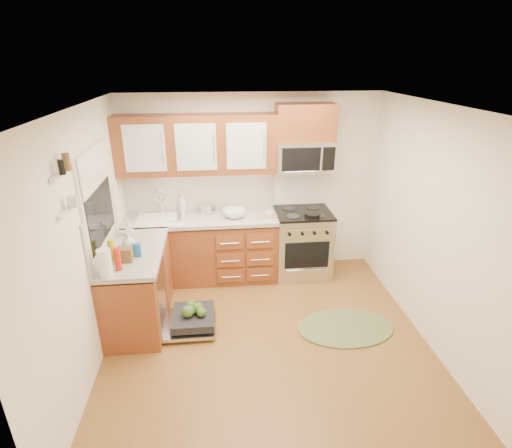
{
  "coord_description": "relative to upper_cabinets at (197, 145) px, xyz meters",
  "views": [
    {
      "loc": [
        -0.49,
        -3.57,
        2.91
      ],
      "look_at": [
        -0.03,
        0.85,
        1.04
      ],
      "focal_mm": 28.0,
      "sensor_mm": 36.0,
      "label": 1
    }
  ],
  "objects": [
    {
      "name": "canister",
      "position": [
        -0.26,
        -0.29,
        -0.88
      ],
      "size": [
        0.09,
        0.09,
        0.14
      ],
      "primitive_type": "cylinder",
      "rotation": [
        0.0,
        0.0,
        -0.07
      ],
      "color": "silver",
      "rests_on": "countertop_back"
    },
    {
      "name": "wall_back",
      "position": [
        0.73,
        0.18,
        -0.62
      ],
      "size": [
        3.5,
        0.04,
        2.5
      ],
      "primitive_type": "cube",
      "color": "white",
      "rests_on": "ground"
    },
    {
      "name": "floor",
      "position": [
        0.73,
        -1.57,
        -1.88
      ],
      "size": [
        3.5,
        3.5,
        0.0
      ],
      "primitive_type": "plane",
      "color": "brown",
      "rests_on": "ground"
    },
    {
      "name": "stock_pot",
      "position": [
        0.1,
        0.03,
        -0.88
      ],
      "size": [
        0.25,
        0.25,
        0.13
      ],
      "primitive_type": "cylinder",
      "rotation": [
        0.0,
        0.0,
        0.18
      ],
      "color": "silver",
      "rests_on": "countertop_back"
    },
    {
      "name": "blue_carton",
      "position": [
        -0.65,
        -1.2,
        -0.88
      ],
      "size": [
        0.1,
        0.06,
        0.15
      ],
      "primitive_type": "cube",
      "rotation": [
        0.0,
        0.0,
        -0.06
      ],
      "color": "#225EA2",
      "rests_on": "countertop_left"
    },
    {
      "name": "backsplash_back",
      "position": [
        0.0,
        0.16,
        -0.67
      ],
      "size": [
        2.05,
        0.02,
        0.57
      ],
      "primitive_type": "cube",
      "color": "#AFAB9D",
      "rests_on": "ground"
    },
    {
      "name": "dishwasher",
      "position": [
        -0.13,
        -1.27,
        -1.77
      ],
      "size": [
        0.7,
        0.6,
        0.2
      ],
      "primitive_type": null,
      "color": "silver",
      "rests_on": "ground"
    },
    {
      "name": "backsplash_left",
      "position": [
        -1.01,
        -1.05,
        -0.67
      ],
      "size": [
        0.02,
        1.25,
        0.57
      ],
      "primitive_type": "cube",
      "color": "#AFAB9D",
      "rests_on": "ground"
    },
    {
      "name": "cabinet_over_mw",
      "position": [
        1.41,
        0.0,
        0.26
      ],
      "size": [
        0.76,
        0.35,
        0.47
      ],
      "primitive_type": "cube",
      "color": "brown",
      "rests_on": "ground"
    },
    {
      "name": "window_blind",
      "position": [
        -0.98,
        -1.07,
        0.0
      ],
      "size": [
        0.02,
        0.96,
        0.4
      ],
      "primitive_type": "cube",
      "color": "white",
      "rests_on": "ground"
    },
    {
      "name": "countertop_back",
      "position": [
        0.0,
        -0.14,
        -0.97
      ],
      "size": [
        2.07,
        0.64,
        0.05
      ],
      "primitive_type": "cube",
      "color": "#B0AAA0",
      "rests_on": "base_cabinet_back"
    },
    {
      "name": "skillet",
      "position": [
        1.49,
        -0.3,
        -0.9
      ],
      "size": [
        0.25,
        0.25,
        0.04
      ],
      "primitive_type": "cylinder",
      "rotation": [
        0.0,
        0.0,
        0.19
      ],
      "color": "black",
      "rests_on": "range"
    },
    {
      "name": "bowl_b",
      "position": [
        0.46,
        -0.17,
        -0.9
      ],
      "size": [
        0.36,
        0.36,
        0.1
      ],
      "primitive_type": "imported",
      "rotation": [
        0.0,
        0.0,
        0.18
      ],
      "color": "#999999",
      "rests_on": "countertop_back"
    },
    {
      "name": "window",
      "position": [
        -1.01,
        -1.07,
        -0.32
      ],
      "size": [
        0.03,
        1.05,
        1.05
      ],
      "primitive_type": null,
      "color": "white",
      "rests_on": "ground"
    },
    {
      "name": "ceiling",
      "position": [
        0.73,
        -1.57,
        0.62
      ],
      "size": [
        3.5,
        3.5,
        0.0
      ],
      "primitive_type": "plane",
      "rotation": [
        3.14,
        0.0,
        0.0
      ],
      "color": "white",
      "rests_on": "ground"
    },
    {
      "name": "wooden_box",
      "position": [
        -0.75,
        -1.31,
        -0.87
      ],
      "size": [
        0.15,
        0.11,
        0.15
      ],
      "primitive_type": "cube",
      "rotation": [
        0.0,
        0.0,
        -0.0
      ],
      "color": "brown",
      "rests_on": "countertop_left"
    },
    {
      "name": "wall_right",
      "position": [
        2.48,
        -1.57,
        -0.62
      ],
      "size": [
        0.04,
        3.5,
        2.5
      ],
      "primitive_type": "cube",
      "color": "white",
      "rests_on": "ground"
    },
    {
      "name": "sink",
      "position": [
        -0.52,
        -0.16,
        -1.07
      ],
      "size": [
        0.62,
        0.5,
        0.26
      ],
      "primitive_type": null,
      "color": "white",
      "rests_on": "ground"
    },
    {
      "name": "cutting_board",
      "position": [
        0.91,
        -0.18,
        -0.94
      ],
      "size": [
        0.31,
        0.2,
        0.02
      ],
      "primitive_type": "cube",
      "rotation": [
        0.0,
        0.0,
        0.05
      ],
      "color": "tan",
      "rests_on": "countertop_back"
    },
    {
      "name": "soap_bottle_c",
      "position": [
        -0.77,
        -1.01,
        -0.85
      ],
      "size": [
        0.17,
        0.17,
        0.19
      ],
      "primitive_type": "imported",
      "rotation": [
        0.0,
        0.0,
        -0.18
      ],
      "color": "#999999",
      "rests_on": "countertop_left"
    },
    {
      "name": "wall_left",
      "position": [
        -1.02,
        -1.57,
        -0.62
      ],
      "size": [
        0.04,
        3.5,
        2.5
      ],
      "primitive_type": "cube",
      "color": "white",
      "rests_on": "ground"
    },
    {
      "name": "mustard_bottle",
      "position": [
        -0.9,
        -1.24,
        -0.84
      ],
      "size": [
        0.09,
        0.09,
        0.22
      ],
      "primitive_type": "cylinder",
      "rotation": [
        0.0,
        0.0,
        -0.26
      ],
      "color": "yellow",
      "rests_on": "countertop_left"
    },
    {
      "name": "cup",
      "position": [
        0.93,
        -0.21,
        -0.9
      ],
      "size": [
        0.14,
        0.14,
        0.09
      ],
      "primitive_type": "imported",
      "rotation": [
        0.0,
        0.0,
        0.24
      ],
      "color": "#999999",
      "rests_on": "countertop_back"
    },
    {
      "name": "wall_front",
      "position": [
        0.73,
        -3.33,
        -0.62
      ],
      "size": [
        3.5,
        0.04,
        2.5
      ],
      "primitive_type": "cube",
      "color": "white",
      "rests_on": "ground"
    },
    {
      "name": "paper_towel_roll",
      "position": [
        -0.88,
        -1.59,
        -0.81
      ],
      "size": [
        0.17,
        0.17,
        0.28
      ],
      "primitive_type": "cylinder",
      "rotation": [
        0.0,
        0.0,
        0.4
      ],
      "color": "white",
      "rests_on": "countertop_left"
    },
    {
      "name": "base_cabinet_back",
      "position": [
        0.0,
        -0.12,
        -1.45
      ],
      "size": [
        2.05,
        0.6,
        0.85
      ],
      "primitive_type": "cube",
      "color": "brown",
      "rests_on": "ground"
    },
    {
      "name": "red_bottle",
      "position": [
        -0.78,
        -1.49,
        -0.83
      ],
      "size": [
        0.08,
        0.08,
        0.24
      ],
      "primitive_type": "cylinder",
      "rotation": [
        0.0,
        0.0,
        -0.29
      ],
      "color": "red",
      "rests_on": "countertop_left"
    },
    {
      "name": "bowl_a",
      "position": [
        0.44,
        -0.08,
        -0.92
      ],
      "size": [
        0.31,
        0.31,
        0.07
      ],
      "primitive_type": "imported",
      "rotation": [
        0.0,
        0.0,
        -0.12
      ],
      "color": "#999999",
      "rests_on": "countertop_back"
    },
    {
      "name": "base_cabinet_left",
      "position": [
        -0.72,
        -1.05,
        -1.45
      ],
      "size": [
        0.6,
        1.25,
        0.85
      ],
      "primitive_type": "cube",
      "color": "brown",
      "rests_on": "ground"
    },
    {
      "name": "rug",
      "position": [
        1.65,
        -1.47,
        -1.86
      ],
      "size": [
        1.21,
        0.87,
        0.02
      ],
      "primitive_type": null,
      "rotation": [
        0.0,
        0.0,
        0.13
      ],
      "color": "#5D673B",
      "rests_on": "ground"
    },
    {
      "name": "microwave",
      "position": [
        1.41,
        -0.02,
        -0.18
      ],
      "size": [
        0.76,
        0.38,
        0.4
      ],
      "primitive_type": null,
      "color": "silver",
      "rests_on": "ground"
    },
    {
      "name": "soap_bottle_b",
      "position": [
        -0.83,
        -0.62,
        -0.85
      ],
      "size": [
        0.11,
        0.11,
        0.19
      ],
      "primitive_type": "imported",
      "rotation": [
        0.0,
        0.0,
        0.23
      ],
      "color": "#999999",
      "rests_on": "countertop_left"
    },
    {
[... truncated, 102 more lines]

